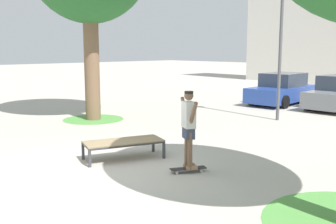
{
  "coord_description": "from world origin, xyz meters",
  "views": [
    {
      "loc": [
        7.07,
        -4.88,
        2.67
      ],
      "look_at": [
        -0.55,
        2.4,
        1.0
      ],
      "focal_mm": 42.78,
      "sensor_mm": 36.0,
      "label": 1
    }
  ],
  "objects_px": {
    "skater": "(189,124)",
    "light_post": "(282,17)",
    "skateboard": "(188,169)",
    "car_blue": "(282,90)",
    "skate_box": "(124,142)"
  },
  "relations": [
    {
      "from": "skate_box",
      "to": "skateboard",
      "type": "bearing_deg",
      "value": 11.54
    },
    {
      "from": "skate_box",
      "to": "skater",
      "type": "bearing_deg",
      "value": 11.58
    },
    {
      "from": "skater",
      "to": "car_blue",
      "type": "height_order",
      "value": "skater"
    },
    {
      "from": "skateboard",
      "to": "light_post",
      "type": "bearing_deg",
      "value": 106.54
    },
    {
      "from": "car_blue",
      "to": "light_post",
      "type": "xyz_separation_m",
      "value": [
        2.28,
        -4.12,
        3.13
      ]
    },
    {
      "from": "skater",
      "to": "light_post",
      "type": "xyz_separation_m",
      "value": [
        -2.12,
        7.14,
        2.75
      ]
    },
    {
      "from": "car_blue",
      "to": "skateboard",
      "type": "bearing_deg",
      "value": -68.65
    },
    {
      "from": "light_post",
      "to": "skateboard",
      "type": "bearing_deg",
      "value": -73.46
    },
    {
      "from": "skater",
      "to": "car_blue",
      "type": "xyz_separation_m",
      "value": [
        -4.4,
        11.26,
        -0.38
      ]
    },
    {
      "from": "car_blue",
      "to": "skate_box",
      "type": "bearing_deg",
      "value": -77.5
    },
    {
      "from": "skateboard",
      "to": "car_blue",
      "type": "distance_m",
      "value": 12.11
    },
    {
      "from": "skateboard",
      "to": "skater",
      "type": "height_order",
      "value": "skater"
    },
    {
      "from": "skater",
      "to": "light_post",
      "type": "bearing_deg",
      "value": 106.55
    },
    {
      "from": "skateboard",
      "to": "skater",
      "type": "xyz_separation_m",
      "value": [
        0.0,
        0.0,
        0.99
      ]
    },
    {
      "from": "skater",
      "to": "car_blue",
      "type": "relative_size",
      "value": 0.39
    }
  ]
}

